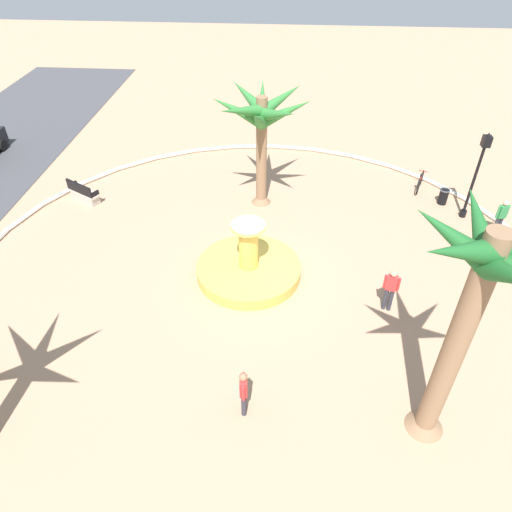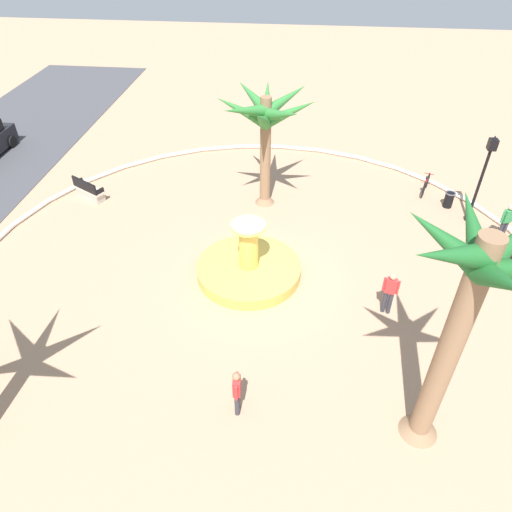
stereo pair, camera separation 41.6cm
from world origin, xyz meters
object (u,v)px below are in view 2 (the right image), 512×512
Objects in this scene: palm_tree_mid_plaza at (266,120)px; person_cyclist_photo at (237,391)px; trash_bin at (449,199)px; person_pedestrian_stroll at (390,291)px; fountain at (249,268)px; bicycle_red_frame at (426,185)px; person_cyclist_helmet at (506,221)px; bench_west at (89,192)px; palm_tree_by_curb at (464,308)px; lamppost at (483,173)px.

person_cyclist_photo is at bearing -178.51° from palm_tree_mid_plaza.
person_pedestrian_stroll is (-7.07, 3.49, 0.57)m from trash_bin.
fountain is 2.36× the size of person_cyclist_photo.
person_cyclist_helmet is (-3.62, -2.38, 0.56)m from bicycle_red_frame.
palm_tree_by_curb is at bearing -128.45° from bench_west.
person_cyclist_photo is at bearing 150.48° from bicycle_red_frame.
lamppost is at bearing -146.88° from trash_bin.
palm_tree_by_curb is at bearing 152.74° from person_cyclist_helmet.
palm_tree_by_curb reaches higher than lamppost.
palm_tree_by_curb is 17.36m from bench_west.
fountain is at bearing -120.08° from bench_west.
bench_west is at bearing 85.68° from person_cyclist_helmet.
bench_west reaches higher than bicycle_red_frame.
palm_tree_mid_plaza is at bearing 87.01° from lamppost.
palm_tree_by_curb reaches higher than person_pedestrian_stroll.
person_cyclist_photo is at bearing 89.02° from palm_tree_by_curb.
palm_tree_by_curb is at bearing -175.15° from person_pedestrian_stroll.
trash_bin is (11.50, -3.12, -4.22)m from palm_tree_by_curb.
trash_bin is (1.01, 0.66, -1.90)m from lamppost.
fountain is 5.82m from person_cyclist_photo.
palm_tree_mid_plaza is 11.28m from person_cyclist_photo.
bicycle_red_frame is (2.24, 1.46, -1.90)m from lamppost.
person_cyclist_helmet reaches higher than bench_west.
bicycle_red_frame is 1.00× the size of person_cyclist_photo.
palm_tree_mid_plaza is (5.10, -0.10, 3.60)m from fountain.
palm_tree_by_curb reaches higher than person_cyclist_photo.
trash_bin is at bearing -55.94° from fountain.
person_pedestrian_stroll is (4.43, 0.38, -3.65)m from palm_tree_by_curb.
bench_west is (-0.49, 8.05, -3.57)m from palm_tree_mid_plaza.
palm_tree_by_curb is 11.39m from lamppost.
lamppost is (-0.47, -8.90, -1.63)m from palm_tree_mid_plaza.
palm_tree_mid_plaza is (10.96, 5.13, -0.69)m from palm_tree_by_curb.
lamppost is at bearing -146.93° from bicycle_red_frame.
fountain is at bearing 73.57° from person_pedestrian_stroll.
bicycle_red_frame is 8.75m from person_pedestrian_stroll.
person_pedestrian_stroll is at bearing 4.85° from palm_tree_by_curb.
person_cyclist_helmet is 13.14m from person_cyclist_photo.
trash_bin is at bearing -15.16° from palm_tree_by_curb.
palm_tree_mid_plaza is at bearing 93.78° from trash_bin.
palm_tree_by_curb reaches higher than bench_west.
lamppost is 2.25m from trash_bin.
bench_west is 1.00× the size of person_cyclist_photo.
person_pedestrian_stroll is at bearing 162.02° from bicycle_red_frame.
lamppost reaches higher than person_cyclist_helmet.
person_cyclist_helmet is at bearing -146.26° from lamppost.
palm_tree_by_curb is at bearing 160.21° from lamppost.
person_cyclist_photo is at bearing -141.24° from bench_west.
palm_tree_by_curb is 4.11× the size of bicycle_red_frame.
fountain reaches higher than person_cyclist_helmet.
fountain is 10.21m from bicycle_red_frame.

